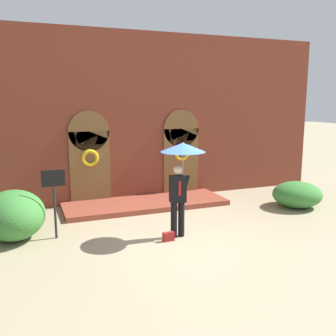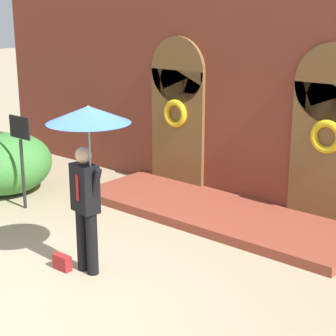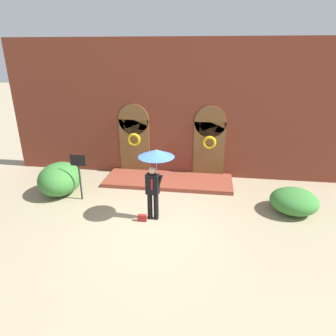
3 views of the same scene
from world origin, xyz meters
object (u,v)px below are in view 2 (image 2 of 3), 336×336
sign_post (21,147)px  shrub_left (8,164)px  person_with_umbrella (88,140)px  handbag (62,262)px

sign_post → shrub_left: sign_post is taller
person_with_umbrella → sign_post: bearing=161.4°
sign_post → handbag: bearing=-25.2°
person_with_umbrella → handbag: person_with_umbrella is taller
handbag → shrub_left: 3.84m
person_with_umbrella → sign_post: (-2.95, 0.99, -0.75)m
handbag → shrub_left: size_ratio=0.15×
shrub_left → person_with_umbrella: bearing=-18.7°
person_with_umbrella → handbag: size_ratio=8.44×
person_with_umbrella → sign_post: person_with_umbrella is taller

